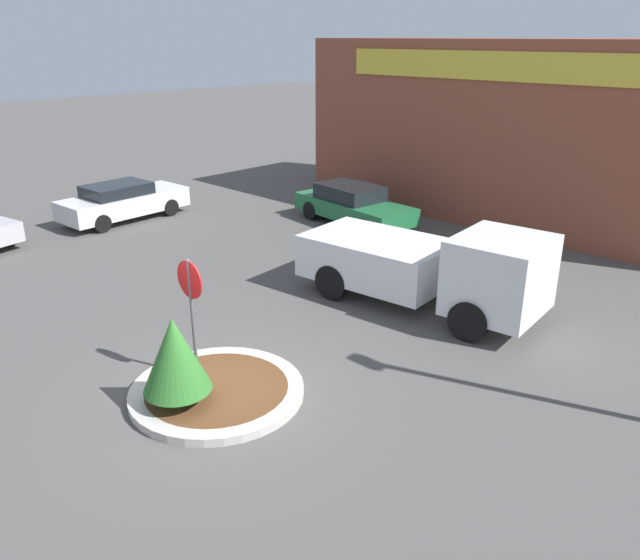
{
  "coord_description": "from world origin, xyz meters",
  "views": [
    {
      "loc": [
        8.46,
        -6.01,
        6.36
      ],
      "look_at": [
        -0.32,
        3.15,
        1.36
      ],
      "focal_mm": 35.0,
      "sensor_mm": 36.0,
      "label": 1
    }
  ],
  "objects": [
    {
      "name": "ground_plane",
      "position": [
        0.0,
        0.0,
        0.0
      ],
      "size": [
        120.0,
        120.0,
        0.0
      ],
      "primitive_type": "plane",
      "color": "#514F4C"
    },
    {
      "name": "traffic_island",
      "position": [
        0.0,
        0.0,
        0.08
      ],
      "size": [
        3.28,
        3.28,
        0.17
      ],
      "color": "#BCB7AD",
      "rests_on": "ground_plane"
    },
    {
      "name": "stop_sign",
      "position": [
        -0.85,
        0.15,
        1.73
      ],
      "size": [
        0.75,
        0.07,
        2.47
      ],
      "color": "#4C4C51",
      "rests_on": "ground_plane"
    },
    {
      "name": "island_shrub",
      "position": [
        -0.08,
        -0.78,
        1.14
      ],
      "size": [
        1.23,
        1.23,
        1.67
      ],
      "color": "brown",
      "rests_on": "traffic_island"
    },
    {
      "name": "utility_truck",
      "position": [
        0.45,
        6.17,
        1.08
      ],
      "size": [
        6.3,
        2.86,
        2.16
      ],
      "rotation": [
        0.0,
        0.0,
        0.1
      ],
      "color": "white",
      "rests_on": "ground_plane"
    },
    {
      "name": "storefront_building",
      "position": [
        -2.61,
        16.01,
        3.13
      ],
      "size": [
        14.84,
        6.07,
        6.25
      ],
      "color": "brown",
      "rests_on": "ground_plane"
    },
    {
      "name": "parked_sedan_green",
      "position": [
        -5.71,
        10.48,
        0.71
      ],
      "size": [
        4.86,
        2.39,
        1.39
      ],
      "rotation": [
        0.0,
        0.0,
        -0.13
      ],
      "color": "#1E6638",
      "rests_on": "ground_plane"
    },
    {
      "name": "parked_sedan_white",
      "position": [
        -12.13,
        5.05,
        0.71
      ],
      "size": [
        1.98,
        4.68,
        1.37
      ],
      "rotation": [
        0.0,
        0.0,
        1.62
      ],
      "color": "silver",
      "rests_on": "ground_plane"
    }
  ]
}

